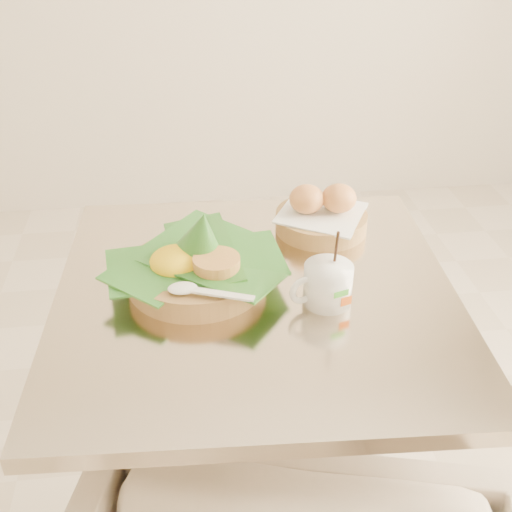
{
  "coord_description": "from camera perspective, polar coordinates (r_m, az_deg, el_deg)",
  "views": [
    {
      "loc": [
        0.04,
        -0.97,
        1.39
      ],
      "look_at": [
        0.15,
        -0.05,
        0.82
      ],
      "focal_mm": 45.0,
      "sensor_mm": 36.0,
      "label": 1
    }
  ],
  "objects": [
    {
      "name": "bread_basket",
      "position": [
        1.31,
        5.85,
        3.69
      ],
      "size": [
        0.21,
        0.21,
        0.1
      ],
      "rotation": [
        0.0,
        0.0,
        0.29
      ],
      "color": "tan",
      "rests_on": "cafe_table"
    },
    {
      "name": "cafe_table",
      "position": [
        1.27,
        -0.0,
        -11.31
      ],
      "size": [
        0.74,
        0.74,
        0.75
      ],
      "rotation": [
        0.0,
        0.0,
        -0.05
      ],
      "color": "gray",
      "rests_on": "floor"
    },
    {
      "name": "coffee_mug",
      "position": [
        1.08,
        6.3,
        -2.44
      ],
      "size": [
        0.11,
        0.09,
        0.14
      ],
      "rotation": [
        0.0,
        0.0,
        0.31
      ],
      "color": "white",
      "rests_on": "cafe_table"
    },
    {
      "name": "rice_basket",
      "position": [
        1.13,
        -5.34,
        -0.67
      ],
      "size": [
        0.31,
        0.31,
        0.16
      ],
      "rotation": [
        0.0,
        0.0,
        -0.06
      ],
      "color": "tan",
      "rests_on": "cafe_table"
    }
  ]
}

